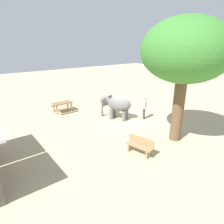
# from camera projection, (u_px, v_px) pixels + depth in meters

# --- Properties ---
(ground_plane) EXTENTS (60.00, 60.00, 0.00)m
(ground_plane) POSITION_uv_depth(u_px,v_px,m) (127.00, 120.00, 13.88)
(ground_plane) COLOR tan
(elephant) EXTENTS (2.32, 2.00, 1.66)m
(elephant) POSITION_uv_depth(u_px,v_px,m) (116.00, 104.00, 13.95)
(elephant) COLOR slate
(elephant) RESTS_ON ground_plane
(person_handler) EXTENTS (0.42, 0.34, 1.62)m
(person_handler) POSITION_uv_depth(u_px,v_px,m) (144.00, 106.00, 13.90)
(person_handler) COLOR #3F3833
(person_handler) RESTS_ON ground_plane
(shade_tree_main) EXTENTS (4.63, 4.24, 6.53)m
(shade_tree_main) POSITION_uv_depth(u_px,v_px,m) (185.00, 52.00, 9.60)
(shade_tree_main) COLOR brown
(shade_tree_main) RESTS_ON ground_plane
(wooden_bench) EXTENTS (1.45, 0.70, 0.88)m
(wooden_bench) POSITION_uv_depth(u_px,v_px,m) (140.00, 145.00, 9.58)
(wooden_bench) COLOR #9E7A51
(wooden_bench) RESTS_ON ground_plane
(picnic_table_near) EXTENTS (1.48, 1.50, 0.78)m
(picnic_table_near) POSITION_uv_depth(u_px,v_px,m) (62.00, 105.00, 15.42)
(picnic_table_near) COLOR olive
(picnic_table_near) RESTS_ON ground_plane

